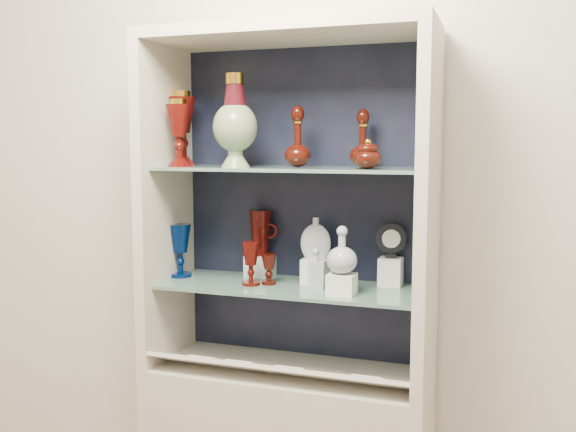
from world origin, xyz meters
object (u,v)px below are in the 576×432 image
(pedestal_lamp_left, at_px, (182,128))
(ruby_decanter_b, at_px, (363,136))
(ruby_goblet_tall, at_px, (251,263))
(ruby_goblet_small, at_px, (269,269))
(pedestal_lamp_right, at_px, (179,133))
(clear_round_decanter, at_px, (342,251))
(ruby_pitcher, at_px, (260,233))
(enamel_urn, at_px, (235,121))
(lidded_bowl, at_px, (368,153))
(flat_flask, at_px, (316,237))
(ruby_decanter_a, at_px, (298,133))
(cobalt_goblet, at_px, (180,250))
(cameo_medallion, at_px, (391,240))
(clear_square_bottle, at_px, (316,268))

(pedestal_lamp_left, xyz_separation_m, ruby_decanter_b, (0.67, 0.04, -0.03))
(ruby_goblet_tall, height_order, ruby_goblet_small, ruby_goblet_tall)
(pedestal_lamp_right, xyz_separation_m, clear_round_decanter, (0.60, -0.01, -0.39))
(ruby_pitcher, bearing_deg, enamel_urn, -99.05)
(lidded_bowl, height_order, flat_flask, lidded_bowl)
(ruby_decanter_a, height_order, cobalt_goblet, ruby_decanter_a)
(ruby_decanter_a, relative_size, ruby_decanter_b, 1.12)
(lidded_bowl, bearing_deg, cobalt_goblet, 173.30)
(ruby_decanter_b, distance_m, ruby_goblet_tall, 0.59)
(ruby_pitcher, bearing_deg, ruby_decanter_a, -28.79)
(pedestal_lamp_left, bearing_deg, cameo_medallion, 6.00)
(enamel_urn, xyz_separation_m, ruby_goblet_tall, (0.05, 0.01, -0.50))
(clear_square_bottle, bearing_deg, clear_round_decanter, -27.72)
(pedestal_lamp_right, xyz_separation_m, flat_flask, (0.47, 0.13, -0.37))
(ruby_pitcher, height_order, clear_square_bottle, ruby_pitcher)
(pedestal_lamp_right, relative_size, cobalt_goblet, 1.19)
(pedestal_lamp_left, bearing_deg, clear_square_bottle, -5.15)
(clear_round_decanter, bearing_deg, ruby_decanter_a, 151.55)
(clear_round_decanter, bearing_deg, enamel_urn, 176.35)
(ruby_decanter_b, bearing_deg, enamel_urn, -163.89)
(ruby_decanter_a, relative_size, flat_flask, 1.55)
(ruby_goblet_small, bearing_deg, clear_square_bottle, -3.94)
(ruby_goblet_tall, bearing_deg, cameo_medallion, 17.47)
(clear_square_bottle, bearing_deg, flat_flask, 106.80)
(ruby_decanter_b, relative_size, cameo_medallion, 1.67)
(ruby_goblet_small, bearing_deg, pedestal_lamp_left, 174.24)
(pedestal_lamp_left, height_order, ruby_pitcher, pedestal_lamp_left)
(pedestal_lamp_right, relative_size, ruby_pitcher, 1.38)
(clear_square_bottle, xyz_separation_m, clear_round_decanter, (0.11, -0.06, 0.08))
(pedestal_lamp_right, relative_size, clear_square_bottle, 1.66)
(ruby_decanter_b, xyz_separation_m, clear_square_bottle, (-0.14, -0.09, -0.45))
(ruby_goblet_tall, distance_m, clear_round_decanter, 0.35)
(cobalt_goblet, bearing_deg, flat_flask, 5.89)
(pedestal_lamp_left, height_order, enamel_urn, enamel_urn)
(ruby_decanter_a, distance_m, lidded_bowl, 0.30)
(ruby_goblet_small, xyz_separation_m, cameo_medallion, (0.42, 0.12, 0.11))
(flat_flask, bearing_deg, pedestal_lamp_left, 176.27)
(ruby_decanter_a, xyz_separation_m, lidded_bowl, (0.27, -0.10, -0.07))
(ruby_decanter_a, xyz_separation_m, cameo_medallion, (0.32, 0.08, -0.38))
(cobalt_goblet, height_order, ruby_goblet_tall, cobalt_goblet)
(ruby_goblet_small, bearing_deg, ruby_decanter_a, 19.07)
(ruby_goblet_tall, relative_size, clear_round_decanter, 1.01)
(pedestal_lamp_left, relative_size, lidded_bowl, 2.74)
(ruby_pitcher, bearing_deg, clear_square_bottle, -29.22)
(cameo_medallion, bearing_deg, cobalt_goblet, 179.26)
(ruby_pitcher, bearing_deg, flat_flask, -14.64)
(ruby_pitcher, bearing_deg, lidded_bowl, -24.49)
(enamel_urn, bearing_deg, pedestal_lamp_right, -175.35)
(ruby_decanter_a, bearing_deg, enamel_urn, -159.37)
(enamel_urn, height_order, cobalt_goblet, enamel_urn)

